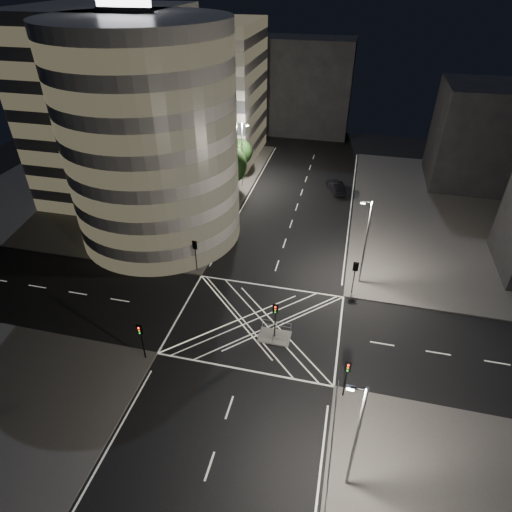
% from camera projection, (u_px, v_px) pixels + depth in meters
% --- Properties ---
extents(ground, '(120.00, 120.00, 0.00)m').
position_uv_depth(ground, '(258.00, 323.00, 42.37)').
color(ground, black).
rests_on(ground, ground).
extents(sidewalk_far_left, '(42.00, 42.00, 0.15)m').
position_uv_depth(sidewalk_far_left, '(122.00, 182.00, 69.46)').
color(sidewalk_far_left, '#4D4B49').
rests_on(sidewalk_far_left, ground).
extents(sidewalk_far_right, '(42.00, 42.00, 0.15)m').
position_uv_depth(sidewalk_far_right, '(509.00, 223.00, 58.42)').
color(sidewalk_far_right, '#4D4B49').
rests_on(sidewalk_far_right, ground).
extents(central_island, '(3.00, 2.00, 0.15)m').
position_uv_depth(central_island, '(275.00, 337.00, 40.74)').
color(central_island, slate).
rests_on(central_island, ground).
extents(office_tower_curved, '(30.00, 29.00, 27.20)m').
position_uv_depth(office_tower_curved, '(132.00, 123.00, 54.13)').
color(office_tower_curved, gray).
rests_on(office_tower_curved, sidewalk_far_left).
extents(office_block_rear, '(24.00, 16.00, 22.00)m').
position_uv_depth(office_block_rear, '(189.00, 91.00, 73.85)').
color(office_block_rear, gray).
rests_on(office_block_rear, sidewalk_far_left).
extents(building_right_far, '(14.00, 12.00, 15.00)m').
position_uv_depth(building_right_far, '(484.00, 136.00, 65.10)').
color(building_right_far, black).
rests_on(building_right_far, sidewalk_far_right).
extents(building_far_end, '(18.00, 8.00, 18.00)m').
position_uv_depth(building_far_end, '(305.00, 88.00, 84.46)').
color(building_far_end, black).
rests_on(building_far_end, ground).
extents(tree_a, '(4.41, 4.41, 6.61)m').
position_uv_depth(tree_a, '(187.00, 229.00, 49.18)').
color(tree_a, black).
rests_on(tree_a, sidewalk_far_left).
extents(tree_b, '(4.73, 4.73, 7.25)m').
position_uv_depth(tree_b, '(204.00, 202.00, 53.73)').
color(tree_b, black).
rests_on(tree_b, sidewalk_far_left).
extents(tree_c, '(4.09, 4.09, 6.99)m').
position_uv_depth(tree_c, '(218.00, 181.00, 58.47)').
color(tree_c, black).
rests_on(tree_c, sidewalk_far_left).
extents(tree_d, '(4.89, 4.89, 7.39)m').
position_uv_depth(tree_d, '(230.00, 165.00, 63.30)').
color(tree_d, black).
rests_on(tree_d, sidewalk_far_left).
extents(tree_e, '(3.61, 3.61, 6.43)m').
position_uv_depth(tree_e, '(241.00, 152.00, 68.24)').
color(tree_e, black).
rests_on(tree_e, sidewalk_far_left).
extents(traffic_signal_fl, '(0.55, 0.22, 4.00)m').
position_uv_depth(traffic_signal_fl, '(195.00, 250.00, 47.83)').
color(traffic_signal_fl, black).
rests_on(traffic_signal_fl, sidewalk_far_left).
extents(traffic_signal_nl, '(0.55, 0.22, 4.00)m').
position_uv_depth(traffic_signal_nl, '(141.00, 335.00, 36.94)').
color(traffic_signal_nl, black).
rests_on(traffic_signal_nl, sidewalk_near_left).
extents(traffic_signal_fr, '(0.55, 0.22, 4.00)m').
position_uv_depth(traffic_signal_fr, '(355.00, 272.00, 44.48)').
color(traffic_signal_fr, black).
rests_on(traffic_signal_fr, sidewalk_far_right).
extents(traffic_signal_nr, '(0.55, 0.22, 4.00)m').
position_uv_depth(traffic_signal_nr, '(347.00, 373.00, 33.59)').
color(traffic_signal_nr, black).
rests_on(traffic_signal_nr, sidewalk_near_right).
extents(traffic_signal_island, '(0.55, 0.22, 4.00)m').
position_uv_depth(traffic_signal_island, '(275.00, 314.00, 39.13)').
color(traffic_signal_island, black).
rests_on(traffic_signal_island, central_island).
extents(street_lamp_left_near, '(1.25, 0.25, 10.00)m').
position_uv_depth(street_lamp_left_near, '(203.00, 207.00, 50.62)').
color(street_lamp_left_near, slate).
rests_on(street_lamp_left_near, sidewalk_far_left).
extents(street_lamp_left_far, '(1.25, 0.25, 10.00)m').
position_uv_depth(street_lamp_left_far, '(242.00, 153.00, 65.04)').
color(street_lamp_left_far, slate).
rests_on(street_lamp_left_far, sidewalk_far_left).
extents(street_lamp_right_far, '(1.25, 0.25, 10.00)m').
position_uv_depth(street_lamp_right_far, '(365.00, 240.00, 44.63)').
color(street_lamp_right_far, slate).
rests_on(street_lamp_right_far, sidewalk_far_right).
extents(street_lamp_right_near, '(1.25, 0.25, 10.00)m').
position_uv_depth(street_lamp_right_near, '(355.00, 436.00, 26.21)').
color(street_lamp_right_near, slate).
rests_on(street_lamp_right_near, sidewalk_near_right).
extents(railing_near_right, '(0.06, 11.70, 1.10)m').
position_uv_depth(railing_near_right, '(332.00, 449.00, 30.66)').
color(railing_near_right, slate).
rests_on(railing_near_right, sidewalk_near_right).
extents(railing_island_south, '(2.80, 0.06, 1.10)m').
position_uv_depth(railing_island_south, '(273.00, 339.00, 39.67)').
color(railing_island_south, slate).
rests_on(railing_island_south, central_island).
extents(railing_island_north, '(2.80, 0.06, 1.10)m').
position_uv_depth(railing_island_north, '(277.00, 325.00, 41.11)').
color(railing_island_north, slate).
rests_on(railing_island_north, central_island).
extents(sedan, '(3.49, 5.30, 1.65)m').
position_uv_depth(sedan, '(336.00, 187.00, 66.11)').
color(sedan, black).
rests_on(sedan, ground).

